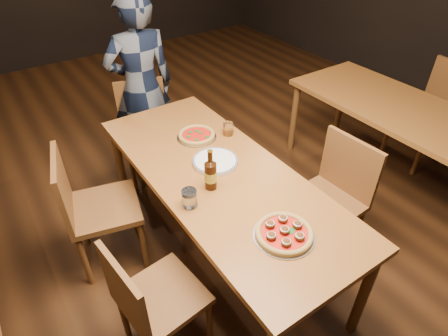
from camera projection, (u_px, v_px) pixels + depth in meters
ground at (220, 253)px, 2.77m from camera, size 9.00×9.00×0.00m
table_main at (220, 182)px, 2.36m from camera, size 0.80×2.00×0.75m
table_right at (411, 119)px, 2.99m from camera, size 0.80×2.00×0.75m
chair_main_nw at (162, 296)px, 1.98m from camera, size 0.45×0.45×0.87m
chair_main_sw at (104, 207)px, 2.47m from camera, size 0.54×0.54×0.95m
chair_main_e at (324, 203)px, 2.52m from camera, size 0.46×0.46×0.93m
chair_end at (147, 133)px, 3.26m from camera, size 0.52×0.52×0.90m
chair_nbr_right at (427, 114)px, 3.44m from camera, size 0.52×0.52×0.98m
pizza_meatball at (284, 233)px, 1.89m from camera, size 0.31×0.31×0.06m
pizza_margherita at (197, 135)px, 2.63m from camera, size 0.28×0.28×0.04m
plate_stack at (215, 161)px, 2.39m from camera, size 0.29×0.29×0.03m
beer_bottle at (211, 175)px, 2.15m from camera, size 0.07×0.07×0.26m
water_glass at (189, 198)px, 2.05m from camera, size 0.08×0.08×0.11m
amber_glass at (228, 129)px, 2.65m from camera, size 0.07×0.07×0.09m
diner at (142, 87)px, 3.19m from camera, size 0.62×0.45×1.59m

